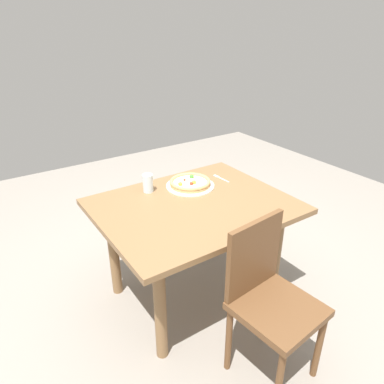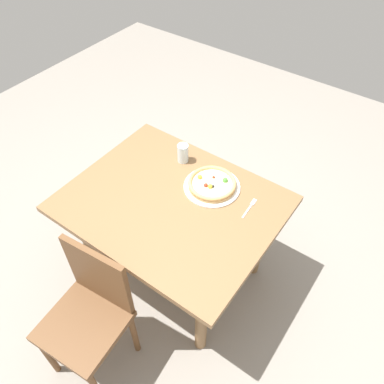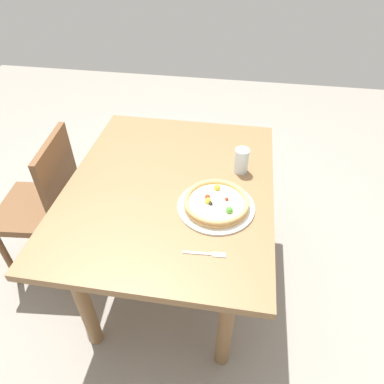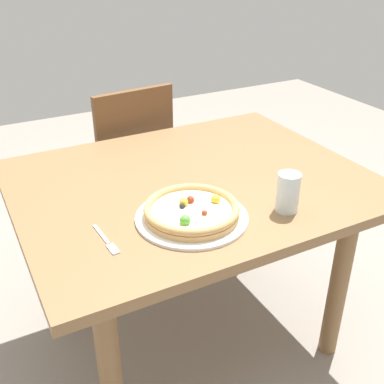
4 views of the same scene
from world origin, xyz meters
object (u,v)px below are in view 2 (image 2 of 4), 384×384
plate (212,187)px  pizza (212,184)px  drinking_glass (183,153)px  chair_near (90,312)px  fork (250,207)px  dining_table (172,214)px

plate → pizza: 0.03m
drinking_glass → plate: bearing=-17.8°
chair_near → fork: (0.40, 0.93, 0.24)m
plate → fork: bearing=-0.4°
chair_near → plate: 0.97m
pizza → fork: bearing=-0.5°
fork → chair_near: bearing=153.5°
pizza → dining_table: bearing=-118.2°
plate → drinking_glass: 0.30m
chair_near → dining_table: bearing=-96.2°
plate → drinking_glass: size_ratio=2.72×
fork → plate: bearing=86.1°
fork → drinking_glass: drinking_glass is taller
chair_near → fork: chair_near is taller
fork → pizza: bearing=86.1°
plate → drinking_glass: bearing=162.2°
chair_near → pizza: chair_near is taller
pizza → fork: 0.27m
drinking_glass → chair_near: bearing=-81.6°
plate → fork: size_ratio=2.05×
dining_table → fork: size_ratio=7.31×
dining_table → drinking_glass: drinking_glass is taller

